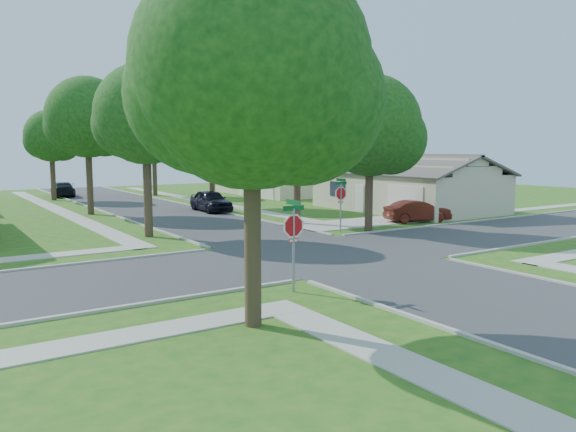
% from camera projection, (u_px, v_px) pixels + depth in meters
% --- Properties ---
extents(ground, '(100.00, 100.00, 0.00)m').
position_uv_depth(ground, '(323.00, 254.00, 24.56)').
color(ground, '#225918').
rests_on(ground, ground).
extents(road_ns, '(7.00, 100.00, 0.02)m').
position_uv_depth(road_ns, '(323.00, 254.00, 24.56)').
color(road_ns, '#333335').
rests_on(road_ns, ground).
extents(sidewalk_ne, '(1.20, 40.00, 0.04)m').
position_uv_depth(sidewalk_ne, '(202.00, 201.00, 49.49)').
color(sidewalk_ne, '#9E9B91').
rests_on(sidewalk_ne, ground).
extents(sidewalk_nw, '(1.20, 40.00, 0.04)m').
position_uv_depth(sidewalk_nw, '(56.00, 209.00, 42.86)').
color(sidewalk_nw, '#9E9B91').
rests_on(sidewalk_nw, ground).
extents(driveway, '(8.80, 3.60, 0.05)m').
position_uv_depth(driveway, '(357.00, 223.00, 34.75)').
color(driveway, '#9E9B91').
rests_on(driveway, ground).
extents(stop_sign_sw, '(1.05, 0.80, 2.98)m').
position_uv_depth(stop_sign_sw, '(293.00, 230.00, 17.86)').
color(stop_sign_sw, gray).
rests_on(stop_sign_sw, ground).
extents(stop_sign_ne, '(1.05, 0.80, 2.98)m').
position_uv_depth(stop_sign_ne, '(341.00, 196.00, 30.78)').
color(stop_sign_ne, gray).
rests_on(stop_sign_ne, ground).
extents(tree_e_near, '(4.97, 4.80, 8.28)m').
position_uv_depth(tree_e_near, '(298.00, 131.00, 33.96)').
color(tree_e_near, '#38281C').
rests_on(tree_e_near, ground).
extents(tree_e_mid, '(5.59, 5.40, 9.21)m').
position_uv_depth(tree_e_mid, '(212.00, 127.00, 43.86)').
color(tree_e_mid, '#38281C').
rests_on(tree_e_mid, ground).
extents(tree_e_far, '(5.17, 5.00, 8.72)m').
position_uv_depth(tree_e_far, '(154.00, 134.00, 54.70)').
color(tree_e_far, '#38281C').
rests_on(tree_e_far, ground).
extents(tree_w_near, '(5.38, 5.20, 8.97)m').
position_uv_depth(tree_w_near, '(147.00, 119.00, 28.80)').
color(tree_w_near, '#38281C').
rests_on(tree_w_near, ground).
extents(tree_w_mid, '(5.80, 5.60, 9.56)m').
position_uv_depth(tree_w_mid, '(88.00, 121.00, 38.73)').
color(tree_w_mid, '#38281C').
rests_on(tree_w_mid, ground).
extents(tree_w_far, '(4.76, 4.60, 8.04)m').
position_uv_depth(tree_w_far, '(52.00, 138.00, 49.65)').
color(tree_w_far, '#38281C').
rests_on(tree_w_far, ground).
extents(tree_sw_corner, '(6.21, 6.00, 9.55)m').
position_uv_depth(tree_sw_corner, '(253.00, 81.00, 13.97)').
color(tree_sw_corner, '#38281C').
rests_on(tree_sw_corner, ground).
extents(tree_ne_corner, '(5.80, 5.60, 8.66)m').
position_uv_depth(tree_ne_corner, '(371.00, 130.00, 30.85)').
color(tree_ne_corner, '#38281C').
rests_on(tree_ne_corner, ground).
extents(house_ne_near, '(8.42, 13.60, 4.23)m').
position_uv_depth(house_ne_near, '(406.00, 190.00, 42.21)').
color(house_ne_near, '#BEB596').
rests_on(house_ne_near, ground).
extents(house_ne_far, '(8.42, 13.60, 4.23)m').
position_uv_depth(house_ne_far, '(279.00, 179.00, 57.17)').
color(house_ne_far, '#BEB596').
rests_on(house_ne_far, ground).
extents(car_driveway, '(4.38, 2.58, 1.36)m').
position_uv_depth(car_driveway, '(417.00, 211.00, 35.30)').
color(car_driveway, '#4A160F').
rests_on(car_driveway, ground).
extents(car_curb_east, '(2.08, 4.74, 1.59)m').
position_uv_depth(car_curb_east, '(211.00, 201.00, 41.26)').
color(car_curb_east, black).
rests_on(car_curb_east, ground).
extents(car_curb_west, '(2.53, 5.08, 1.42)m').
position_uv_depth(car_curb_west, '(63.00, 189.00, 54.04)').
color(car_curb_west, black).
rests_on(car_curb_west, ground).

